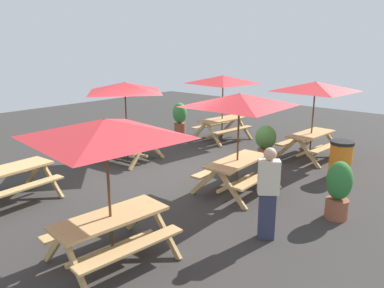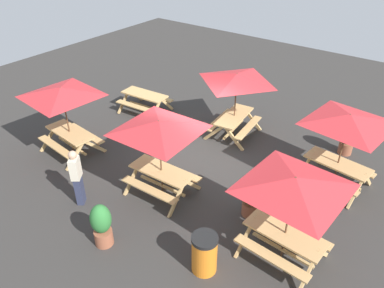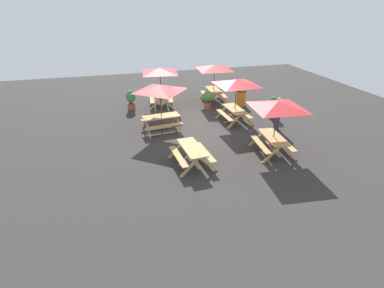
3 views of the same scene
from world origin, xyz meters
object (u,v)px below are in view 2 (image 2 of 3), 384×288
(picnic_table_3, at_px, (348,125))
(picnic_table_0, at_px, (293,189))
(person_standing, at_px, (77,176))
(trash_bin_orange, at_px, (204,253))
(picnic_table_2, at_px, (237,82))
(potted_plant_0, at_px, (252,196))
(picnic_table_1, at_px, (145,99))
(picnic_table_4, at_px, (159,132))
(potted_plant_2, at_px, (102,224))
(potted_plant_1, at_px, (348,136))
(picnic_table_5, at_px, (62,97))

(picnic_table_3, bearing_deg, picnic_table_0, -83.30)
(person_standing, bearing_deg, trash_bin_orange, -124.52)
(picnic_table_2, bearing_deg, picnic_table_0, -143.18)
(trash_bin_orange, bearing_deg, potted_plant_0, 91.31)
(picnic_table_1, bearing_deg, picnic_table_4, -46.03)
(trash_bin_orange, xyz_separation_m, potted_plant_2, (-2.36, -0.81, 0.12))
(picnic_table_2, distance_m, potted_plant_1, 3.97)
(picnic_table_3, xyz_separation_m, picnic_table_4, (-3.76, -3.24, 0.00))
(potted_plant_0, bearing_deg, potted_plant_2, -127.81)
(trash_bin_orange, height_order, potted_plant_2, potted_plant_2)
(picnic_table_5, height_order, potted_plant_0, picnic_table_5)
(trash_bin_orange, bearing_deg, person_standing, -177.56)
(trash_bin_orange, bearing_deg, potted_plant_1, 81.14)
(picnic_table_1, relative_size, trash_bin_orange, 1.93)
(picnic_table_0, xyz_separation_m, picnic_table_1, (-7.47, 3.50, -1.43))
(picnic_table_5, xyz_separation_m, potted_plant_2, (3.85, -2.11, -1.37))
(picnic_table_0, bearing_deg, picnic_table_2, 136.97)
(potted_plant_2, bearing_deg, potted_plant_0, 52.19)
(picnic_table_5, relative_size, person_standing, 1.69)
(picnic_table_3, bearing_deg, potted_plant_0, -109.92)
(picnic_table_2, bearing_deg, person_standing, 159.34)
(picnic_table_0, distance_m, potted_plant_0, 2.05)
(picnic_table_0, bearing_deg, potted_plant_0, 151.79)
(trash_bin_orange, distance_m, potted_plant_0, 2.17)
(picnic_table_3, distance_m, picnic_table_4, 4.97)
(picnic_table_0, height_order, picnic_table_3, same)
(picnic_table_0, xyz_separation_m, picnic_table_2, (-3.76, 4.05, 0.00))
(potted_plant_1, relative_size, person_standing, 0.71)
(picnic_table_1, xyz_separation_m, picnic_table_2, (3.71, 0.54, 1.43))
(trash_bin_orange, bearing_deg, potted_plant_2, -161.05)
(person_standing, bearing_deg, potted_plant_2, -148.52)
(picnic_table_3, relative_size, trash_bin_orange, 2.86)
(trash_bin_orange, relative_size, potted_plant_2, 0.83)
(picnic_table_1, height_order, picnic_table_4, picnic_table_4)
(potted_plant_1, height_order, potted_plant_2, potted_plant_1)
(trash_bin_orange, bearing_deg, picnic_table_5, 168.12)
(potted_plant_0, height_order, person_standing, person_standing)
(picnic_table_3, bearing_deg, picnic_table_5, -147.89)
(picnic_table_4, xyz_separation_m, picnic_table_5, (-3.72, -0.18, 0.00))
(picnic_table_0, xyz_separation_m, picnic_table_3, (0.05, 3.37, 0.00))
(picnic_table_0, bearing_deg, potted_plant_2, -144.89)
(picnic_table_0, relative_size, picnic_table_4, 1.00)
(potted_plant_1, height_order, person_standing, person_standing)
(picnic_table_0, relative_size, trash_bin_orange, 2.88)
(picnic_table_5, distance_m, potted_plant_1, 9.04)
(picnic_table_5, bearing_deg, person_standing, -27.77)
(picnic_table_2, distance_m, trash_bin_orange, 6.14)
(picnic_table_1, relative_size, potted_plant_0, 1.75)
(picnic_table_2, relative_size, trash_bin_orange, 2.38)
(picnic_table_0, relative_size, potted_plant_0, 2.60)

